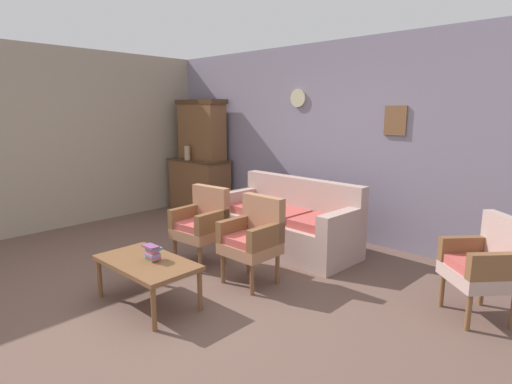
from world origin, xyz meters
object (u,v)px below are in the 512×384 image
armchair_near_cabinet (202,222)px  book_stack_on_table (152,253)px  wingback_chair_by_fireplace (485,262)px  armchair_by_doorway (253,236)px  side_cabinet (199,185)px  vase_on_cabinet (187,153)px  coffee_table (147,265)px  floral_couch (287,224)px

armchair_near_cabinet → book_stack_on_table: bearing=-64.3°
wingback_chair_by_fireplace → armchair_by_doorway: bearing=-157.9°
side_cabinet → armchair_by_doorway: 3.29m
vase_on_cabinet → armchair_near_cabinet: (2.13, -1.46, -0.55)m
armchair_near_cabinet → wingback_chair_by_fireplace: 2.89m
side_cabinet → vase_on_cabinet: bearing=-113.2°
armchair_by_doorway → book_stack_on_table: 1.04m
armchair_by_doorway → wingback_chair_by_fireplace: size_ratio=1.00×
armchair_near_cabinet → coffee_table: bearing=-67.0°
side_cabinet → armchair_near_cabinet: size_ratio=1.28×
side_cabinet → vase_on_cabinet: 0.62m
floral_couch → coffee_table: 2.11m
armchair_near_cabinet → armchair_by_doorway: (0.81, 0.01, 0.00)m
floral_couch → wingback_chair_by_fireplace: (2.37, -0.28, 0.17)m
vase_on_cabinet → wingback_chair_by_fireplace: vase_on_cabinet is taller
side_cabinet → floral_couch: side_cabinet is taller
floral_couch → wingback_chair_by_fireplace: size_ratio=2.15×
armchair_by_doorway → coffee_table: armchair_by_doorway is taller
armchair_by_doorway → armchair_near_cabinet: bearing=-179.1°
armchair_near_cabinet → book_stack_on_table: 1.08m
wingback_chair_by_fireplace → book_stack_on_table: bearing=-142.2°
floral_couch → book_stack_on_table: (0.07, -2.07, 0.17)m
armchair_near_cabinet → wingback_chair_by_fireplace: bearing=16.3°
side_cabinet → book_stack_on_table: 3.63m
side_cabinet → vase_on_cabinet: vase_on_cabinet is taller
floral_couch → armchair_near_cabinet: same height
coffee_table → side_cabinet: bearing=133.0°
side_cabinet → armchair_by_doorway: size_ratio=1.28×
armchair_near_cabinet → armchair_by_doorway: size_ratio=1.00×
armchair_by_doorway → wingback_chair_by_fireplace: bearing=22.1°
vase_on_cabinet → wingback_chair_by_fireplace: size_ratio=0.27×
floral_couch → armchair_by_doorway: 1.17m
vase_on_cabinet → wingback_chair_by_fireplace: 4.97m
side_cabinet → floral_couch: 2.51m
armchair_near_cabinet → coffee_table: 1.11m
armchair_near_cabinet → coffee_table: size_ratio=0.90×
armchair_by_doorway → coffee_table: 1.10m
wingback_chair_by_fireplace → coffee_table: (-2.34, -1.82, -0.12)m
vase_on_cabinet → armchair_near_cabinet: bearing=-34.4°
side_cabinet → armchair_near_cabinet: bearing=-38.8°
armchair_near_cabinet → vase_on_cabinet: bearing=145.6°
armchair_near_cabinet → coffee_table: (0.43, -1.01, -0.12)m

